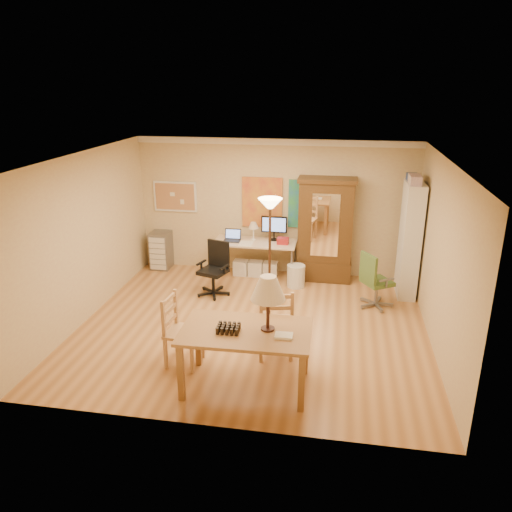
% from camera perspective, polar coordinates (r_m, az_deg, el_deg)
% --- Properties ---
extents(floor, '(5.50, 5.50, 0.00)m').
position_cam_1_polar(floor, '(8.13, -0.38, -8.00)').
color(floor, '#A66D3B').
rests_on(floor, ground).
extents(crown_molding, '(5.50, 0.08, 0.12)m').
position_cam_1_polar(crown_molding, '(9.70, 2.22, 12.91)').
color(crown_molding, white).
rests_on(crown_molding, floor).
extents(corkboard, '(0.90, 0.04, 0.62)m').
position_cam_1_polar(corkboard, '(10.37, -9.22, 6.73)').
color(corkboard, tan).
rests_on(corkboard, floor).
extents(art_panel_left, '(0.80, 0.04, 1.00)m').
position_cam_1_polar(art_panel_left, '(9.96, 0.71, 6.14)').
color(art_panel_left, gold).
rests_on(art_panel_left, floor).
extents(art_panel_right, '(0.75, 0.04, 0.95)m').
position_cam_1_polar(art_panel_right, '(9.86, 5.91, 5.90)').
color(art_panel_right, teal).
rests_on(art_panel_right, floor).
extents(dining_table, '(1.64, 1.01, 1.53)m').
position_cam_1_polar(dining_table, '(6.22, -0.26, -7.17)').
color(dining_table, brown).
rests_on(dining_table, floor).
extents(ladder_chair_back, '(0.58, 0.57, 1.06)m').
position_cam_1_polar(ladder_chair_back, '(7.11, 2.20, -7.85)').
color(ladder_chair_back, tan).
rests_on(ladder_chair_back, floor).
extents(ladder_chair_left, '(0.49, 0.51, 1.02)m').
position_cam_1_polar(ladder_chair_left, '(7.01, -8.52, -8.64)').
color(ladder_chair_left, tan).
rests_on(ladder_chair_left, floor).
extents(torchiere_lamp, '(0.37, 0.37, 2.06)m').
position_cam_1_polar(torchiere_lamp, '(7.69, 1.61, 3.63)').
color(torchiere_lamp, '#442A1B').
rests_on(torchiere_lamp, floor).
extents(computer_desk, '(1.62, 0.71, 1.23)m').
position_cam_1_polar(computer_desk, '(9.95, 0.10, 0.13)').
color(computer_desk, beige).
rests_on(computer_desk, floor).
extents(office_chair_black, '(0.61, 0.61, 0.99)m').
position_cam_1_polar(office_chair_black, '(9.20, -4.79, -2.83)').
color(office_chair_black, black).
rests_on(office_chair_black, floor).
extents(office_chair_green, '(0.62, 0.62, 0.99)m').
position_cam_1_polar(office_chair_green, '(8.92, 13.41, -4.08)').
color(office_chair_green, slate).
rests_on(office_chair_green, floor).
extents(drawer_cart, '(0.39, 0.47, 0.78)m').
position_cam_1_polar(drawer_cart, '(10.61, -10.78, 0.67)').
color(drawer_cart, slate).
rests_on(drawer_cart, floor).
extents(armoire, '(1.10, 0.52, 2.02)m').
position_cam_1_polar(armoire, '(9.77, 7.89, 2.22)').
color(armoire, '#39240F').
rests_on(armoire, floor).
extents(bookshelf, '(0.31, 0.83, 2.08)m').
position_cam_1_polar(bookshelf, '(9.38, 17.14, 1.76)').
color(bookshelf, white).
rests_on(bookshelf, floor).
extents(wastebin, '(0.34, 0.34, 0.43)m').
position_cam_1_polar(wastebin, '(9.56, 4.59, -2.28)').
color(wastebin, silver).
rests_on(wastebin, floor).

